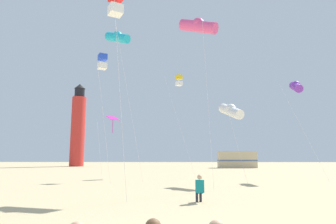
{
  "coord_description": "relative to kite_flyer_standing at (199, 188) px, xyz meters",
  "views": [
    {
      "loc": [
        -0.41,
        -5.6,
        1.9
      ],
      "look_at": [
        -0.93,
        12.04,
        4.6
      ],
      "focal_mm": 31.26,
      "sensor_mm": 36.0,
      "label": 1
    }
  ],
  "objects": [
    {
      "name": "kite_flyer_standing",
      "position": [
        0.0,
        0.0,
        0.0
      ],
      "size": [
        0.36,
        0.52,
        1.16
      ],
      "rotation": [
        0.0,
        0.0,
        3.22
      ],
      "color": "#147F84",
      "rests_on": "ground"
    },
    {
      "name": "kite_tube_white",
      "position": [
        2.96,
        8.22,
        4.55
      ],
      "size": [
        1.71,
        2.58,
        5.86
      ],
      "color": "silver",
      "rests_on": "ground"
    },
    {
      "name": "kite_tube_cyan",
      "position": [
        -5.63,
        9.39,
        10.71
      ],
      "size": [
        3.37,
        3.18,
        12.03
      ],
      "color": "silver",
      "rests_on": "ground"
    },
    {
      "name": "kite_tube_violet",
      "position": [
        9.54,
        12.68,
        7.37
      ],
      "size": [
        3.19,
        3.19,
        8.68
      ],
      "color": "silver",
      "rests_on": "ground"
    },
    {
      "name": "kite_box_gold",
      "position": [
        -0.68,
        17.73,
        9.32
      ],
      "size": [
        3.02,
        1.93,
        10.53
      ],
      "color": "silver",
      "rests_on": "ground"
    },
    {
      "name": "kite_tube_rainbow",
      "position": [
        0.4,
        4.2,
        9.15
      ],
      "size": [
        2.5,
        1.89,
        10.47
      ],
      "color": "silver",
      "rests_on": "ground"
    },
    {
      "name": "lighthouse_distant",
      "position": [
        -20.92,
        45.81,
        7.22
      ],
      "size": [
        2.8,
        2.8,
        16.8
      ],
      "color": "red",
      "rests_on": "ground"
    },
    {
      "name": "rv_van_tan",
      "position": [
        9.47,
        38.81,
        0.78
      ],
      "size": [
        6.56,
        2.7,
        2.8
      ],
      "rotation": [
        0.0,
        0.0,
        0.06
      ],
      "color": "#C6B28C",
      "rests_on": "ground"
    },
    {
      "name": "kite_box_scarlet",
      "position": [
        -3.74,
        -0.06,
        8.32
      ],
      "size": [
        1.11,
        1.11,
        9.52
      ],
      "color": "silver",
      "rests_on": "ground"
    },
    {
      "name": "kite_box_blue",
      "position": [
        -6.52,
        8.43,
        8.36
      ],
      "size": [
        1.32,
        1.32,
        9.56
      ],
      "color": "silver",
      "rests_on": "ground"
    },
    {
      "name": "kite_diamond_magenta",
      "position": [
        -6.22,
        11.05,
        4.26
      ],
      "size": [
        2.04,
        2.04,
        5.24
      ],
      "color": "silver",
      "rests_on": "ground"
    }
  ]
}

